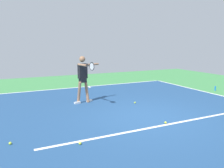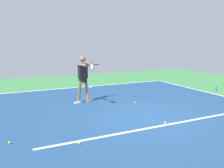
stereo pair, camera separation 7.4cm
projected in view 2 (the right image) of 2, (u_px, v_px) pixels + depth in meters
ground_plane at (148, 117)px, 7.01m from camera, size 20.98×20.98×0.00m
court_surface at (148, 117)px, 7.01m from camera, size 9.37×11.42×0.00m
court_line_baseline_near at (89, 86)px, 12.06m from camera, size 9.37×0.10×0.01m
court_line_service at (164, 125)px, 6.28m from camera, size 7.03×0.10×0.01m
court_line_centre_mark at (90, 87)px, 11.88m from camera, size 0.10×0.30×0.01m
tennis_player at (84, 76)px, 8.54m from camera, size 1.11×1.28×1.83m
tennis_ball_by_sideline at (9, 143)px, 5.10m from camera, size 0.07×0.07×0.07m
tennis_ball_near_player at (135, 103)px, 8.60m from camera, size 0.07×0.07×0.07m
tennis_ball_by_baseline at (165, 123)px, 6.40m from camera, size 0.07×0.07×0.07m
tennis_ball_near_service_line at (79, 143)px, 5.08m from camera, size 0.07×0.07×0.07m
water_bottle at (216, 89)px, 10.91m from camera, size 0.07×0.07×0.22m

